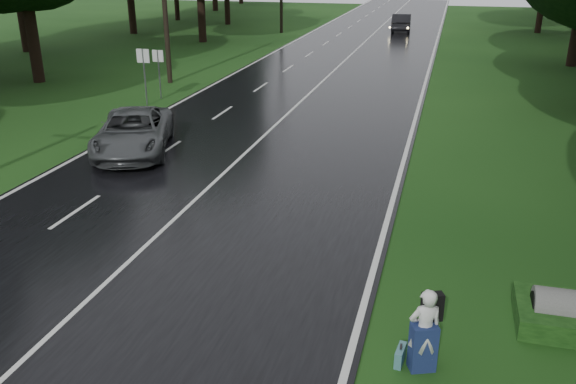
# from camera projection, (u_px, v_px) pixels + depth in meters

# --- Properties ---
(ground) EXTENTS (160.00, 160.00, 0.00)m
(ground) POSITION_uv_depth(u_px,v_px,m) (136.00, 256.00, 15.03)
(ground) COLOR #1D4514
(ground) RESTS_ON ground
(road) EXTENTS (12.00, 140.00, 0.04)m
(road) POSITION_uv_depth(u_px,v_px,m) (313.00, 90.00, 32.98)
(road) COLOR black
(road) RESTS_ON ground
(lane_center) EXTENTS (0.12, 140.00, 0.01)m
(lane_center) POSITION_uv_depth(u_px,v_px,m) (313.00, 90.00, 32.98)
(lane_center) COLOR silver
(lane_center) RESTS_ON road
(grey_car) EXTENTS (4.25, 6.02, 1.53)m
(grey_car) POSITION_uv_depth(u_px,v_px,m) (133.00, 132.00, 22.54)
(grey_car) COLOR #4A4E4F
(grey_car) RESTS_ON road
(far_car) EXTENTS (2.03, 5.02, 1.62)m
(far_car) POSITION_uv_depth(u_px,v_px,m) (401.00, 23.00, 57.04)
(far_car) COLOR black
(far_car) RESTS_ON road
(hitchhiker) EXTENTS (0.70, 0.68, 1.64)m
(hitchhiker) POSITION_uv_depth(u_px,v_px,m) (425.00, 333.00, 10.72)
(hitchhiker) COLOR silver
(hitchhiker) RESTS_ON ground
(suitcase) EXTENTS (0.19, 0.47, 0.33)m
(suitcase) POSITION_uv_depth(u_px,v_px,m) (400.00, 355.00, 11.08)
(suitcase) COLOR #43797E
(suitcase) RESTS_ON ground
(culvert) EXTENTS (1.59, 0.80, 0.80)m
(culvert) POSITION_uv_depth(u_px,v_px,m) (571.00, 327.00, 12.21)
(culvert) COLOR slate
(culvert) RESTS_ON ground
(utility_pole_mid) EXTENTS (1.80, 0.28, 10.50)m
(utility_pole_mid) POSITION_uv_depth(u_px,v_px,m) (170.00, 83.00, 35.04)
(utility_pole_mid) COLOR black
(utility_pole_mid) RESTS_ON ground
(utility_pole_far) EXTENTS (1.80, 0.28, 9.85)m
(utility_pole_far) POSITION_uv_depth(u_px,v_px,m) (281.00, 33.00, 56.67)
(utility_pole_far) COLOR black
(utility_pole_far) RESTS_ON ground
(road_sign_a) EXTENTS (0.66, 0.10, 2.74)m
(road_sign_a) POSITION_uv_depth(u_px,v_px,m) (147.00, 105.00, 29.89)
(road_sign_a) COLOR white
(road_sign_a) RESTS_ON ground
(road_sign_b) EXTENTS (0.59, 0.10, 2.46)m
(road_sign_b) POSITION_uv_depth(u_px,v_px,m) (161.00, 98.00, 31.27)
(road_sign_b) COLOR white
(road_sign_b) RESTS_ON ground
(tree_left_d) EXTENTS (9.53, 9.53, 14.89)m
(tree_left_d) POSITION_uv_depth(u_px,v_px,m) (40.00, 82.00, 35.24)
(tree_left_d) COLOR black
(tree_left_d) RESTS_ON ground
(tree_left_e) EXTENTS (9.93, 9.93, 15.52)m
(tree_left_e) POSITION_uv_depth(u_px,v_px,m) (203.00, 42.00, 50.92)
(tree_left_e) COLOR black
(tree_left_e) RESTS_ON ground
(tree_left_f) EXTENTS (8.72, 8.72, 13.63)m
(tree_left_f) POSITION_uv_depth(u_px,v_px,m) (228.00, 24.00, 63.26)
(tree_left_f) COLOR black
(tree_left_f) RESTS_ON ground
(tree_right_e) EXTENTS (8.79, 8.79, 13.73)m
(tree_right_e) POSITION_uv_depth(u_px,v_px,m) (571.00, 66.00, 40.17)
(tree_right_e) COLOR black
(tree_right_e) RESTS_ON ground
(tree_right_f) EXTENTS (10.47, 10.47, 16.36)m
(tree_right_f) POSITION_uv_depth(u_px,v_px,m) (537.00, 33.00, 56.65)
(tree_right_f) COLOR black
(tree_right_f) RESTS_ON ground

